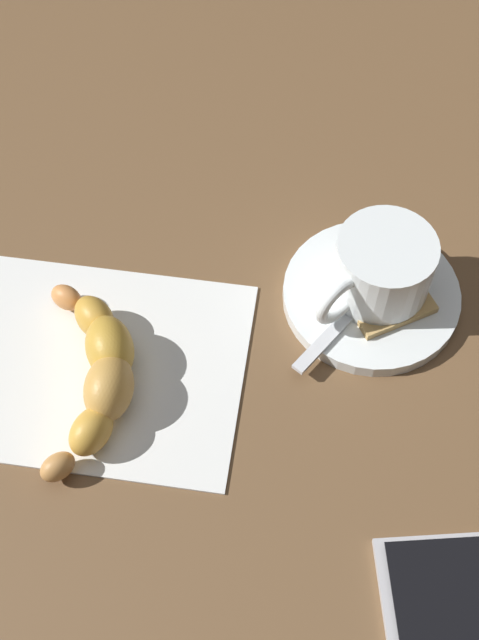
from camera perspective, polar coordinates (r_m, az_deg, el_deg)
name	(u,v)px	position (r m, az deg, el deg)	size (l,w,h in m)	color
ground_plane	(243,332)	(0.61, 0.24, -0.79)	(1.80, 1.80, 0.00)	brown
saucer	(371,295)	(0.62, 8.84, 1.65)	(0.13, 0.13, 0.01)	white
espresso_cup	(381,269)	(0.60, 9.49, 3.41)	(0.08, 0.08, 0.05)	white
teaspoon	(378,283)	(0.62, 9.32, 2.47)	(0.10, 0.12, 0.01)	silver
sugar_packet	(397,314)	(0.61, 10.52, 0.40)	(0.06, 0.02, 0.01)	tan
napkin	(102,365)	(0.60, -9.22, -3.00)	(0.20, 0.16, 0.00)	white
croissant	(101,370)	(0.57, -9.30, -3.32)	(0.08, 0.15, 0.04)	#C28648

